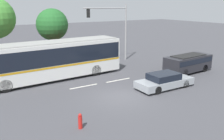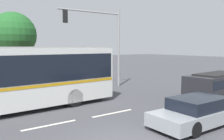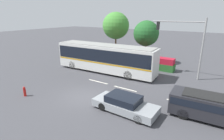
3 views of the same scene
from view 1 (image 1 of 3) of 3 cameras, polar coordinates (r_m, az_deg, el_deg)
ground_plane at (r=17.50m, az=1.85°, el=-6.24°), size 140.00×140.00×0.00m
city_bus at (r=21.60m, az=-13.66°, el=2.71°), size 12.60×3.10×3.33m
sedan_foreground at (r=19.55m, az=12.10°, el=-2.49°), size 4.72×1.91×1.21m
suv_left_lane at (r=24.58m, az=17.31°, el=1.75°), size 5.10×2.23×1.69m
traffic_light_pole at (r=27.84m, az=0.77°, el=10.65°), size 5.48×0.24×6.40m
flowering_hedge at (r=26.78m, az=-11.56°, el=2.70°), size 9.18×1.21×1.57m
street_tree_centre at (r=28.22m, az=-13.76°, el=10.20°), size 3.50×3.50×5.96m
fire_hydrant at (r=13.21m, az=-7.42°, el=-11.80°), size 0.22×0.22×0.86m
lane_stripe_near at (r=19.73m, az=-6.58°, el=-3.82°), size 2.40×0.16×0.01m
lane_stripe_mid at (r=21.19m, az=1.47°, el=-2.39°), size 2.40×0.16×0.01m
lane_stripe_far at (r=24.31m, az=11.59°, el=-0.41°), size 2.40×0.16×0.01m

